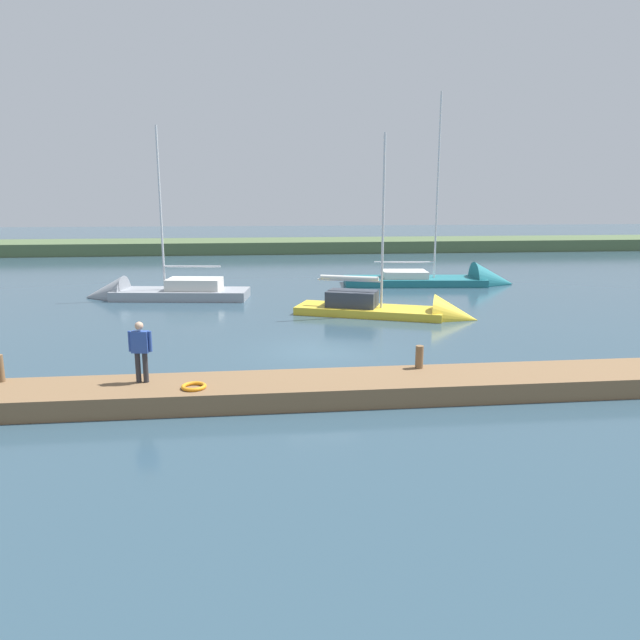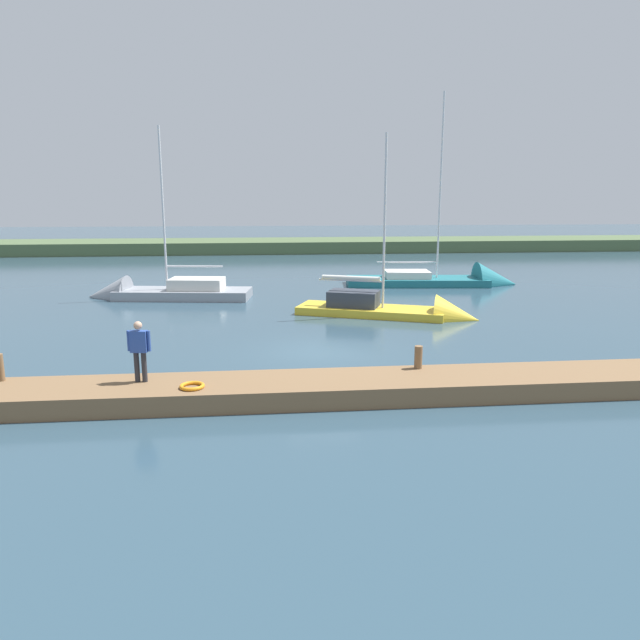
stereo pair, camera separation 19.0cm
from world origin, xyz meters
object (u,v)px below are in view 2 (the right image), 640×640
at_px(sailboat_far_right, 403,314).
at_px(mooring_post_near, 418,357).
at_px(sailboat_outer_mooring, 155,296).
at_px(sailboat_near_dock, 453,283).
at_px(life_ring_buoy, 192,386).
at_px(mooring_post_far, 1,367).
at_px(person_on_dock, 139,347).

bearing_deg(sailboat_far_right, mooring_post_near, -79.50).
distance_m(sailboat_outer_mooring, sailboat_near_dock, 18.49).
height_order(life_ring_buoy, sailboat_outer_mooring, sailboat_outer_mooring).
relative_size(life_ring_buoy, sailboat_outer_mooring, 0.06).
xyz_separation_m(mooring_post_far, sailboat_near_dock, (-19.38, -19.78, -0.82)).
bearing_deg(sailboat_near_dock, mooring_post_far, -128.92).
bearing_deg(person_on_dock, life_ring_buoy, -107.00).
relative_size(mooring_post_near, mooring_post_far, 0.89).
height_order(mooring_post_near, sailboat_far_right, sailboat_far_right).
xyz_separation_m(sailboat_near_dock, person_on_dock, (15.57, 20.25, 1.41)).
relative_size(sailboat_far_right, sailboat_near_dock, 0.72).
bearing_deg(sailboat_outer_mooring, person_on_dock, 106.69).
relative_size(mooring_post_far, person_on_dock, 0.45).
height_order(sailboat_outer_mooring, sailboat_far_right, sailboat_outer_mooring).
height_order(sailboat_outer_mooring, sailboat_near_dock, sailboat_near_dock).
bearing_deg(sailboat_far_right, life_ring_buoy, -104.80).
relative_size(mooring_post_far, life_ring_buoy, 1.14).
distance_m(life_ring_buoy, sailboat_far_right, 14.13).
bearing_deg(mooring_post_far, life_ring_buoy, 167.61).
xyz_separation_m(life_ring_buoy, sailboat_far_right, (-8.49, -11.29, -0.48)).
xyz_separation_m(mooring_post_near, mooring_post_far, (11.64, 0.00, 0.04)).
bearing_deg(mooring_post_near, life_ring_buoy, 10.20).
bearing_deg(life_ring_buoy, mooring_post_far, -12.39).
xyz_separation_m(life_ring_buoy, sailboat_outer_mooring, (4.07, -17.68, -0.45)).
bearing_deg(person_on_dock, sailboat_outer_mooring, 17.38).
bearing_deg(mooring_post_near, sailboat_far_right, -101.65).
relative_size(sailboat_outer_mooring, sailboat_near_dock, 0.79).
height_order(sailboat_near_dock, person_on_dock, sailboat_near_dock).
bearing_deg(life_ring_buoy, sailboat_far_right, -126.95).
bearing_deg(life_ring_buoy, sailboat_near_dock, -124.03).
distance_m(mooring_post_near, sailboat_near_dock, 21.26).
bearing_deg(mooring_post_near, sailboat_near_dock, -111.36).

